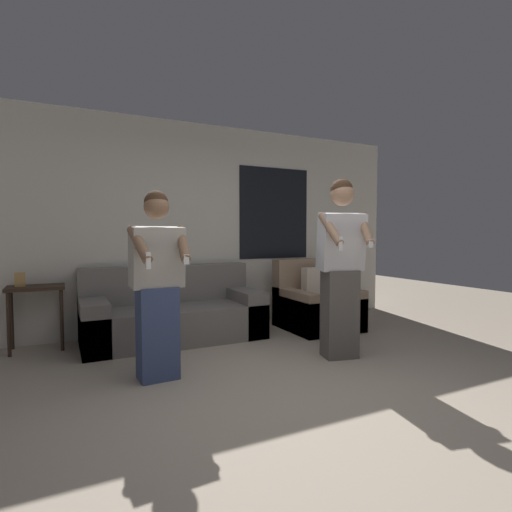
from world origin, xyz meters
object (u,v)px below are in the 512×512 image
object	(u,v)px
armchair	(316,305)
side_table	(36,297)
person_left	(157,285)
couch	(174,315)
person_right	(341,267)

from	to	relation	value
armchair	side_table	bearing A→B (deg)	171.42
person_left	couch	bearing A→B (deg)	69.74
couch	armchair	size ratio (longest dim) A/B	2.24
couch	side_table	bearing A→B (deg)	171.29
couch	person_right	world-z (taller)	person_right
side_table	person_left	world-z (taller)	person_left
couch	person_left	distance (m)	1.41
side_table	person_right	xyz separation A→B (m)	(2.77, -1.66, 0.35)
couch	person_left	size ratio (longest dim) A/B	1.27
armchair	person_right	bearing A→B (deg)	-113.87
side_table	person_left	xyz separation A→B (m)	(0.99, -1.45, 0.24)
couch	person_right	xyz separation A→B (m)	(1.34, -1.44, 0.63)
side_table	person_right	distance (m)	3.25
person_right	couch	bearing A→B (deg)	132.90
person_left	person_right	distance (m)	1.80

